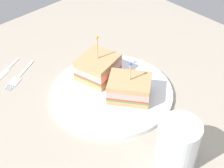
% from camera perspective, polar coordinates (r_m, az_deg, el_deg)
% --- Properties ---
extents(ground_plane, '(0.92, 0.92, 0.02)m').
position_cam_1_polar(ground_plane, '(0.80, -0.00, -2.20)').
color(ground_plane, '#9E9384').
extents(plate, '(0.28, 0.28, 0.01)m').
position_cam_1_polar(plate, '(0.79, -0.00, -1.39)').
color(plate, white).
rests_on(plate, ground_plane).
extents(sandwich_half_front, '(0.11, 0.12, 0.10)m').
position_cam_1_polar(sandwich_half_front, '(0.75, 2.94, -0.69)').
color(sandwich_half_front, tan).
rests_on(sandwich_half_front, plate).
extents(sandwich_half_back, '(0.10, 0.10, 0.11)m').
position_cam_1_polar(sandwich_half_back, '(0.81, -2.37, 2.80)').
color(sandwich_half_back, tan).
rests_on(sandwich_half_back, plate).
extents(drink_glass, '(0.08, 0.08, 0.09)m').
position_cam_1_polar(drink_glass, '(0.64, 10.86, -10.09)').
color(drink_glass, '#B74C33').
rests_on(drink_glass, ground_plane).
extents(fork, '(0.12, 0.07, 0.00)m').
position_cam_1_polar(fork, '(0.86, -15.58, 0.98)').
color(fork, silver).
rests_on(fork, ground_plane).
extents(knife, '(0.11, 0.06, 0.00)m').
position_cam_1_polar(knife, '(0.89, -17.75, 1.78)').
color(knife, silver).
rests_on(knife, ground_plane).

